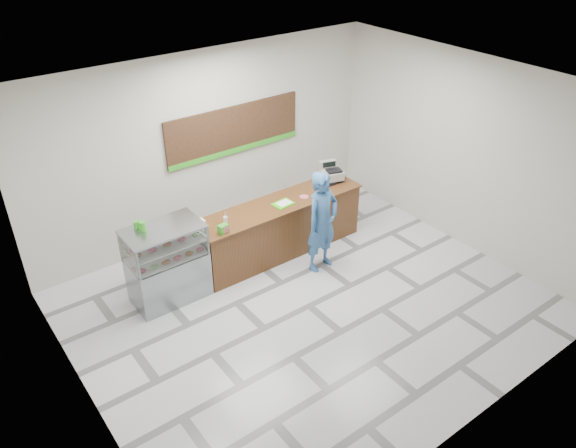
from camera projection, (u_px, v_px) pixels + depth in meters
floor at (309, 306)px, 9.06m from camera, size 7.00×7.00×0.00m
back_wall at (208, 146)px, 10.20m from camera, size 7.00×0.00×7.00m
ceiling at (314, 95)px, 7.24m from camera, size 7.00×7.00×0.00m
sales_counter at (280, 228)px, 10.13m from camera, size 3.26×0.76×1.03m
display_case at (167, 263)px, 8.91m from camera, size 1.22×0.72×1.33m
menu_board at (234, 131)px, 10.36m from camera, size 2.80×0.06×0.90m
cash_register at (331, 174)px, 10.55m from camera, size 0.50×0.51×0.37m
card_terminal at (332, 183)px, 10.49m from camera, size 0.09×0.16×0.04m
serving_tray at (283, 204)px, 9.82m from camera, size 0.38×0.29×0.02m
napkin_box at (201, 223)px, 9.16m from camera, size 0.14×0.14×0.11m
straw_cup at (225, 220)px, 9.27m from camera, size 0.07×0.07×0.11m
promo_box at (223, 229)px, 8.99m from camera, size 0.18×0.13×0.14m
donut_decal at (304, 197)px, 10.05m from camera, size 0.16×0.16×0.00m
green_cup_left at (143, 226)px, 8.47m from camera, size 0.10×0.10×0.16m
green_cup_right at (136, 225)px, 8.52m from camera, size 0.09×0.09×0.13m
customer at (322, 222)px, 9.53m from camera, size 0.72×0.52×1.83m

